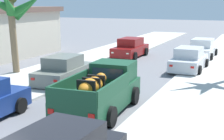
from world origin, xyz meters
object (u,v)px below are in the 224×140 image
car_right_mid (202,49)px  car_right_far (130,48)px  pickup_truck (102,91)px  palm_tree_left_fore (13,9)px  car_left_far (64,71)px  car_left_mid (189,60)px

car_right_mid → car_right_far: bearing=-162.1°
pickup_truck → palm_tree_left_fore: size_ratio=1.05×
car_left_far → car_left_mid: bearing=47.5°
car_left_far → car_right_far: same height
car_left_mid → car_left_far: same height
car_right_far → car_left_mid: bearing=-34.8°
pickup_truck → car_left_far: 5.20m
car_left_far → car_right_far: (0.21, 9.88, 0.00)m
car_left_mid → car_left_far: bearing=-132.5°
pickup_truck → palm_tree_left_fore: palm_tree_left_fore is taller
car_right_mid → car_left_far: bearing=-115.9°
car_right_far → car_left_far: bearing=-91.2°
pickup_truck → car_left_mid: 9.74m
car_right_mid → palm_tree_left_fore: bearing=-131.8°
palm_tree_left_fore → car_right_mid: bearing=48.2°
car_right_mid → car_right_far: size_ratio=1.00×
car_left_far → palm_tree_left_fore: bearing=167.2°
pickup_truck → car_right_mid: (1.77, 15.09, -0.10)m
car_right_mid → car_right_far: 5.71m
car_left_mid → car_right_far: 6.59m
car_right_mid → car_right_far: same height
car_right_mid → palm_tree_left_fore: palm_tree_left_fore is taller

